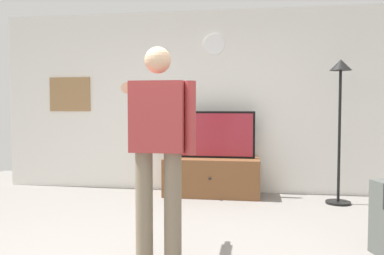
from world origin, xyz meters
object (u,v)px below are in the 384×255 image
Objects in this scene: framed_picture at (70,94)px; television at (212,135)px; tv_stand at (212,177)px; wall_clock at (214,45)px; floor_lamp at (340,101)px; person_standing_nearer_lamp at (158,142)px.

television is at bearing -6.24° from framed_picture.
television is (-0.00, 0.05, 0.60)m from tv_stand.
wall_clock is at bearing 90.00° from tv_stand.
television is 0.64× the size of floor_lamp.
floor_lamp is at bearing -7.46° from framed_picture.
tv_stand is 0.61m from television.
person_standing_nearer_lamp is (-0.16, -2.86, -1.19)m from wall_clock.
television is at bearing 86.44° from person_standing_nearer_lamp.
floor_lamp reaches higher than person_standing_nearer_lamp.
tv_stand is 2.04× the size of framed_picture.
wall_clock is 2.39m from framed_picture.
person_standing_nearer_lamp is at bearing -93.56° from television.
framed_picture is at bearing 179.87° from wall_clock.
floor_lamp is at bearing -9.10° from television.
wall_clock is at bearing 86.75° from person_standing_nearer_lamp.
wall_clock is at bearing 90.00° from television.
tv_stand is 1.94m from wall_clock.
framed_picture is at bearing 172.54° from floor_lamp.
tv_stand is 0.78× the size of person_standing_nearer_lamp.
wall_clock is at bearing -0.13° from framed_picture.
framed_picture is at bearing 126.45° from person_standing_nearer_lamp.
framed_picture is at bearing 172.61° from tv_stand.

